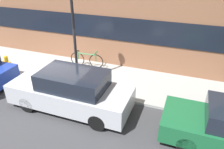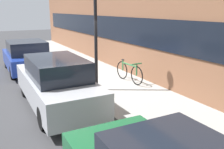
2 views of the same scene
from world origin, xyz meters
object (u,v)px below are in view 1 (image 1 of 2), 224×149
at_px(parked_car_silver, 71,91).
at_px(lamp_post, 73,22).
at_px(fire_hydrant, 7,62).
at_px(bicycle, 87,59).

xyz_separation_m(parked_car_silver, lamp_post, (-0.62, 1.59, 2.02)).
relative_size(parked_car_silver, fire_hydrant, 6.73).
relative_size(parked_car_silver, lamp_post, 1.03).
relative_size(parked_car_silver, bicycle, 2.57).
xyz_separation_m(parked_car_silver, fire_hydrant, (-4.55, 1.64, -0.31)).
distance_m(fire_hydrant, bicycle, 3.90).
bearing_deg(parked_car_silver, lamp_post, -68.80).
height_order(fire_hydrant, lamp_post, lamp_post).
xyz_separation_m(fire_hydrant, bicycle, (3.61, 1.49, 0.08)).
bearing_deg(fire_hydrant, lamp_post, -0.75).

